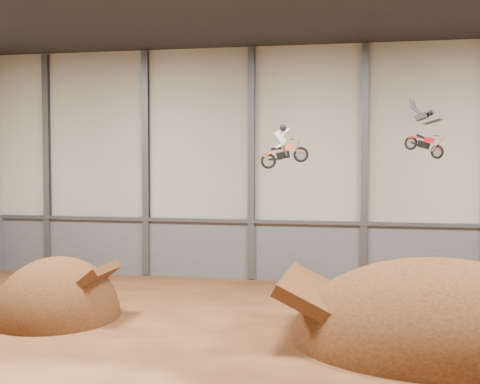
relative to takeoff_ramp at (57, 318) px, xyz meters
name	(u,v)px	position (x,y,z in m)	size (l,w,h in m)	color
floor	(265,353)	(10.30, -3.51, 0.00)	(40.00, 40.00, 0.00)	#4E2814
back_wall	(307,164)	(10.30, 11.49, 7.00)	(40.00, 0.10, 14.00)	#AFAC9B
lower_band_back	(307,252)	(10.30, 11.39, 1.75)	(39.80, 0.18, 3.50)	#5B5F64
steel_rail	(307,222)	(10.30, 11.24, 3.55)	(39.80, 0.35, 0.20)	#47494F
steel_column_0	(47,163)	(-6.37, 11.29, 7.00)	(0.40, 0.36, 13.90)	#47494F
steel_column_1	(146,164)	(0.30, 11.29, 7.00)	(0.40, 0.36, 13.90)	#47494F
steel_column_2	(252,164)	(6.97, 11.29, 7.00)	(0.40, 0.36, 13.90)	#47494F
steel_column_3	(365,164)	(13.63, 11.29, 7.00)	(0.40, 0.36, 13.90)	#47494F
takeoff_ramp	(57,318)	(0.00, 0.00, 0.00)	(5.65, 6.52, 5.65)	#381C0E
landing_ramp	(437,343)	(16.81, -0.70, 0.00)	(11.69, 10.34, 6.74)	#381C0E
fmx_rider_a	(286,143)	(10.15, 3.30, 8.06)	(2.30, 0.87, 2.08)	#F24B1E
fmx_rider_b	(422,129)	(16.23, 1.29, 8.59)	(2.45, 0.70, 2.10)	#AD0B14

